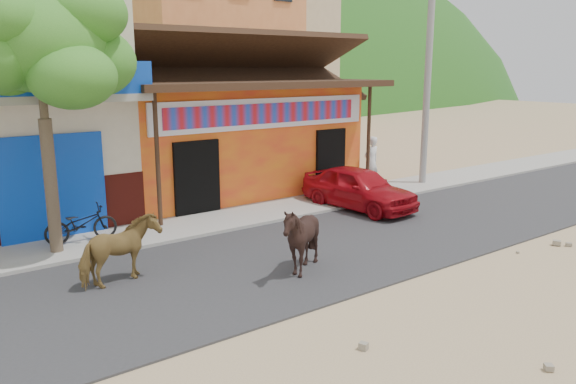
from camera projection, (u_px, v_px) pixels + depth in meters
The scene contains 13 objects.
ground at pixel (385, 288), 10.93m from camera, with size 120.00×120.00×0.00m, color #9E825B.
road at pixel (305, 254), 12.88m from camera, with size 60.00×5.00×0.04m, color #28282B.
sidewalk at pixel (227, 220), 15.61m from camera, with size 60.00×2.00×0.12m, color gray.
dance_club at pixel (217, 138), 19.53m from camera, with size 8.00×6.00×3.60m, color orange.
apartment_front at pixel (201, 37), 33.66m from camera, with size 9.00×9.00×12.00m, color #CC723F.
apartment_rear at pixel (268, 57), 43.82m from camera, with size 8.00×8.00×10.00m, color tan.
tree at pixel (45, 119), 12.11m from camera, with size 3.00×3.00×6.00m, color #2D721E, non-canonical shape.
utility_pole at pixel (428, 70), 19.51m from camera, with size 0.24×0.24×8.00m, color gray.
cow_tan at pixel (120, 251), 10.92m from camera, with size 0.72×1.58×1.34m, color olive.
cow_dark at pixel (301, 239), 11.45m from camera, with size 1.20×1.35×1.49m, color black.
red_car at pixel (359, 188), 16.79m from camera, with size 1.51×3.77×1.28m, color #A00B14.
scooter at pixel (81, 224), 13.36m from camera, with size 0.58×1.67×0.88m, color black.
pedestrian at pixel (371, 161), 19.61m from camera, with size 0.64×0.42×1.74m, color silver.
Camera 1 is at (-7.65, -7.10, 4.20)m, focal length 35.00 mm.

